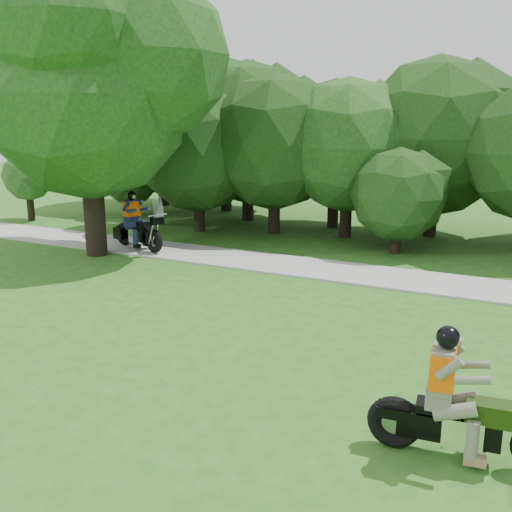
% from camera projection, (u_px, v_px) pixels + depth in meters
% --- Properties ---
extents(ground, '(100.00, 100.00, 0.00)m').
position_uv_depth(ground, '(333.00, 418.00, 8.46)').
color(ground, '#245B1A').
rests_on(ground, ground).
extents(walkway, '(60.00, 2.20, 0.06)m').
position_uv_depth(walkway, '(433.00, 283.00, 15.38)').
color(walkway, '#999994').
rests_on(walkway, ground).
extents(tree_line, '(39.62, 12.28, 7.87)m').
position_uv_depth(tree_line, '(483.00, 138.00, 20.18)').
color(tree_line, black).
rests_on(tree_line, ground).
extents(big_tree_west, '(8.64, 6.56, 9.96)m').
position_uv_depth(big_tree_west, '(92.00, 73.00, 17.74)').
color(big_tree_west, black).
rests_on(big_tree_west, ground).
extents(chopper_motorcycle, '(2.53, 0.76, 1.80)m').
position_uv_depth(chopper_motorcycle, '(457.00, 412.00, 7.29)').
color(chopper_motorcycle, black).
rests_on(chopper_motorcycle, ground).
extents(touring_motorcycle, '(2.51, 1.28, 1.95)m').
position_uv_depth(touring_motorcycle, '(135.00, 228.00, 19.31)').
color(touring_motorcycle, black).
rests_on(touring_motorcycle, walkway).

